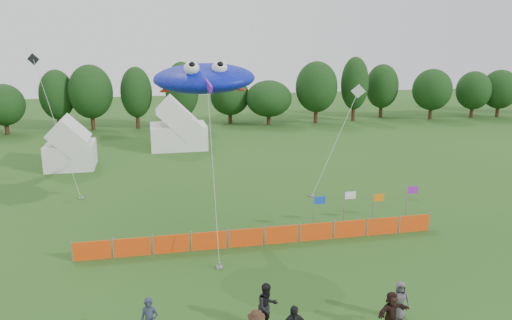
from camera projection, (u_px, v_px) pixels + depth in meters
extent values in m
cylinder|color=#382314|center=(7.00, 126.00, 57.64)|extent=(0.50, 0.50, 1.91)
ellipsoid|color=black|center=(4.00, 105.00, 57.04)|extent=(4.61, 4.61, 4.30)
cylinder|color=#382314|center=(59.00, 120.00, 60.34)|extent=(0.50, 0.50, 2.38)
ellipsoid|color=black|center=(57.00, 95.00, 59.59)|extent=(4.09, 4.09, 5.35)
cylinder|color=#382314|center=(93.00, 119.00, 60.35)|extent=(0.50, 0.50, 2.57)
ellipsoid|color=black|center=(91.00, 92.00, 59.54)|extent=(5.20, 5.20, 5.79)
cylinder|color=#382314|center=(138.00, 118.00, 61.39)|extent=(0.50, 0.50, 2.46)
ellipsoid|color=black|center=(136.00, 92.00, 60.61)|extent=(3.78, 3.78, 5.55)
cylinder|color=#382314|center=(183.00, 118.00, 61.15)|extent=(0.50, 0.50, 2.66)
ellipsoid|color=black|center=(182.00, 90.00, 60.30)|extent=(4.05, 4.05, 5.99)
cylinder|color=#382314|center=(230.00, 116.00, 64.98)|extent=(0.50, 0.50, 1.98)
ellipsoid|color=black|center=(230.00, 96.00, 64.36)|extent=(5.06, 5.06, 4.46)
cylinder|color=#382314|center=(269.00, 117.00, 64.10)|extent=(0.50, 0.50, 1.86)
ellipsoid|color=black|center=(269.00, 99.00, 63.51)|extent=(5.86, 5.86, 4.18)
cylinder|color=#382314|center=(316.00, 113.00, 65.11)|extent=(0.50, 0.50, 2.62)
ellipsoid|color=black|center=(317.00, 87.00, 64.29)|extent=(5.41, 5.41, 5.89)
cylinder|color=#382314|center=(353.00, 111.00, 66.80)|extent=(0.50, 0.50, 2.78)
ellipsoid|color=black|center=(355.00, 83.00, 65.93)|extent=(3.67, 3.67, 6.26)
cylinder|color=#382314|center=(381.00, 109.00, 69.64)|extent=(0.50, 0.50, 2.42)
ellipsoid|color=black|center=(382.00, 86.00, 68.88)|extent=(4.46, 4.46, 5.44)
cylinder|color=#382314|center=(430.00, 111.00, 68.29)|extent=(0.50, 0.50, 2.24)
ellipsoid|color=black|center=(432.00, 90.00, 67.58)|extent=(5.26, 5.26, 5.03)
cylinder|color=#382314|center=(472.00, 110.00, 69.63)|extent=(0.50, 0.50, 2.10)
ellipsoid|color=black|center=(474.00, 90.00, 68.97)|extent=(4.74, 4.74, 4.73)
cylinder|color=#382314|center=(498.00, 109.00, 69.95)|extent=(0.50, 0.50, 2.16)
ellipsoid|color=black|center=(500.00, 89.00, 69.27)|extent=(4.88, 4.88, 4.87)
cube|color=silver|center=(71.00, 155.00, 43.13)|extent=(3.96, 3.96, 2.18)
cube|color=white|center=(179.00, 136.00, 50.65)|extent=(5.53, 4.43, 2.43)
cube|color=#E6420C|center=(92.00, 251.00, 25.36)|extent=(1.90, 0.06, 1.00)
cube|color=#E6420C|center=(132.00, 247.00, 25.76)|extent=(1.90, 0.06, 1.00)
cube|color=#E6420C|center=(171.00, 244.00, 26.17)|extent=(1.90, 0.06, 1.00)
cube|color=#E6420C|center=(209.00, 241.00, 26.58)|extent=(1.90, 0.06, 1.00)
cube|color=#E6420C|center=(246.00, 238.00, 26.99)|extent=(1.90, 0.06, 1.00)
cube|color=#E6420C|center=(282.00, 235.00, 27.40)|extent=(1.90, 0.06, 1.00)
cube|color=#E6420C|center=(316.00, 232.00, 27.81)|extent=(1.90, 0.06, 1.00)
cube|color=#E6420C|center=(350.00, 229.00, 28.22)|extent=(1.90, 0.06, 1.00)
cube|color=#E6420C|center=(382.00, 226.00, 28.63)|extent=(1.90, 0.06, 1.00)
cube|color=#E6420C|center=(414.00, 223.00, 29.04)|extent=(1.90, 0.06, 1.00)
cylinder|color=gray|center=(314.00, 215.00, 28.86)|extent=(0.06, 0.06, 2.13)
cube|color=blue|center=(320.00, 200.00, 28.72)|extent=(0.70, 0.02, 0.45)
cylinder|color=gray|center=(344.00, 210.00, 29.55)|extent=(0.06, 0.06, 2.20)
cube|color=white|center=(350.00, 195.00, 29.41)|extent=(0.70, 0.02, 0.45)
cylinder|color=gray|center=(373.00, 209.00, 30.32)|extent=(0.06, 0.06, 1.81)
cube|color=orange|center=(379.00, 198.00, 30.23)|extent=(0.70, 0.02, 0.45)
cylinder|color=gray|center=(406.00, 205.00, 30.30)|extent=(0.06, 0.06, 2.29)
cube|color=purple|center=(413.00, 190.00, 30.15)|extent=(0.70, 0.02, 0.45)
imported|color=black|center=(267.00, 307.00, 19.24)|extent=(1.12, 0.99, 1.92)
imported|color=#4B4A4F|center=(400.00, 300.00, 19.98)|extent=(0.90, 0.70, 1.62)
imported|color=black|center=(391.00, 312.00, 19.12)|extent=(1.60, 0.89, 1.65)
ellipsoid|color=#0E1DCF|center=(203.00, 78.00, 26.62)|extent=(7.14, 6.72, 1.99)
sphere|color=white|center=(192.00, 68.00, 25.16)|extent=(0.80, 0.80, 0.80)
sphere|color=white|center=(220.00, 68.00, 25.45)|extent=(0.80, 0.80, 0.80)
ellipsoid|color=red|center=(175.00, 88.00, 26.62)|extent=(1.67, 0.73, 0.26)
ellipsoid|color=red|center=(231.00, 87.00, 27.24)|extent=(1.67, 0.73, 0.26)
cube|color=purple|center=(208.00, 86.00, 24.60)|extent=(0.37, 0.96, 0.70)
cylinder|color=#A5A5A5|center=(214.00, 177.00, 24.72)|extent=(0.11, 2.64, 8.63)
cube|color=gray|center=(220.00, 267.00, 24.52)|extent=(0.30, 0.30, 0.10)
cube|color=white|center=(358.00, 91.00, 38.04)|extent=(1.10, 0.31, 1.10)
cylinder|color=#A5A5A5|center=(336.00, 142.00, 36.75)|extent=(4.73, 3.52, 7.03)
cube|color=gray|center=(312.00, 196.00, 35.45)|extent=(0.30, 0.30, 0.10)
cube|color=black|center=(33.00, 59.00, 38.48)|extent=(0.95, 0.27, 0.95)
cylinder|color=#A5A5A5|center=(56.00, 126.00, 36.76)|extent=(3.60, 6.82, 9.39)
cube|color=gray|center=(81.00, 198.00, 35.03)|extent=(0.30, 0.30, 0.10)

